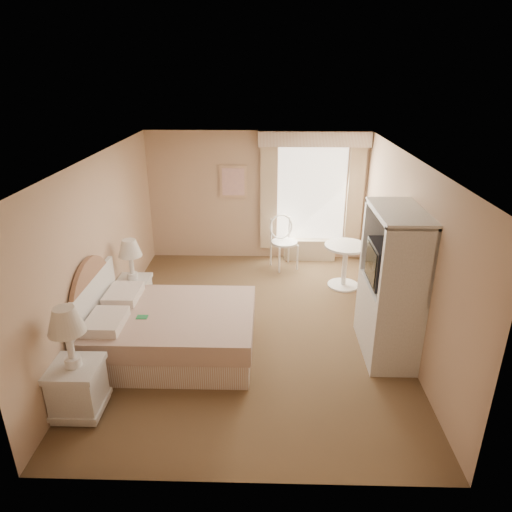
{
  "coord_description": "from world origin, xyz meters",
  "views": [
    {
      "loc": [
        0.21,
        -5.85,
        3.56
      ],
      "look_at": [
        0.05,
        0.3,
        1.02
      ],
      "focal_mm": 32.0,
      "sensor_mm": 36.0,
      "label": 1
    }
  ],
  "objects_px": {
    "armoire": "(390,296)",
    "nightstand_near": "(76,376)",
    "bed": "(166,330)",
    "round_table": "(345,259)",
    "nightstand_far": "(134,286)",
    "cafe_chair": "(283,238)"
  },
  "relations": [
    {
      "from": "armoire",
      "to": "nightstand_near",
      "type": "bearing_deg",
      "value": -160.25
    },
    {
      "from": "bed",
      "to": "round_table",
      "type": "relative_size",
      "value": 2.74
    },
    {
      "from": "nightstand_near",
      "to": "nightstand_far",
      "type": "bearing_deg",
      "value": 90.0
    },
    {
      "from": "armoire",
      "to": "bed",
      "type": "bearing_deg",
      "value": -177.61
    },
    {
      "from": "nightstand_far",
      "to": "cafe_chair",
      "type": "xyz_separation_m",
      "value": [
        2.35,
        1.85,
        0.14
      ]
    },
    {
      "from": "bed",
      "to": "nightstand_far",
      "type": "height_order",
      "value": "bed"
    },
    {
      "from": "bed",
      "to": "round_table",
      "type": "xyz_separation_m",
      "value": [
        2.68,
        2.09,
        0.17
      ]
    },
    {
      "from": "bed",
      "to": "cafe_chair",
      "type": "distance_m",
      "value": 3.36
    },
    {
      "from": "cafe_chair",
      "to": "armoire",
      "type": "distance_m",
      "value": 3.11
    },
    {
      "from": "nightstand_near",
      "to": "round_table",
      "type": "distance_m",
      "value": 4.72
    },
    {
      "from": "nightstand_far",
      "to": "cafe_chair",
      "type": "relative_size",
      "value": 1.17
    },
    {
      "from": "cafe_chair",
      "to": "armoire",
      "type": "relative_size",
      "value": 0.51
    },
    {
      "from": "bed",
      "to": "nightstand_far",
      "type": "relative_size",
      "value": 1.78
    },
    {
      "from": "round_table",
      "to": "nightstand_far",
      "type": "bearing_deg",
      "value": -163.44
    },
    {
      "from": "bed",
      "to": "round_table",
      "type": "height_order",
      "value": "bed"
    },
    {
      "from": "bed",
      "to": "nightstand_near",
      "type": "height_order",
      "value": "bed"
    },
    {
      "from": "bed",
      "to": "armoire",
      "type": "relative_size",
      "value": 1.07
    },
    {
      "from": "nightstand_near",
      "to": "cafe_chair",
      "type": "height_order",
      "value": "nightstand_near"
    },
    {
      "from": "cafe_chair",
      "to": "round_table",
      "type": "bearing_deg",
      "value": -62.9
    },
    {
      "from": "nightstand_far",
      "to": "armoire",
      "type": "relative_size",
      "value": 0.6
    },
    {
      "from": "nightstand_near",
      "to": "round_table",
      "type": "xyz_separation_m",
      "value": [
        3.4,
        3.28,
        0.03
      ]
    },
    {
      "from": "nightstand_far",
      "to": "cafe_chair",
      "type": "bearing_deg",
      "value": 38.25
    }
  ]
}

